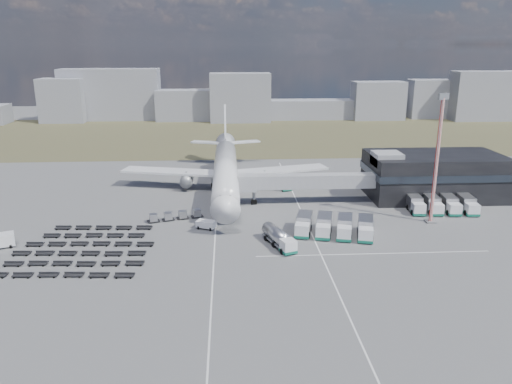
{
  "coord_description": "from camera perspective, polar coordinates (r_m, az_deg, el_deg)",
  "views": [
    {
      "loc": [
        0.57,
        -84.63,
        34.02
      ],
      "look_at": [
        6.43,
        16.44,
        4.0
      ],
      "focal_mm": 35.0,
      "sensor_mm": 36.0,
      "label": 1
    }
  ],
  "objects": [
    {
      "name": "lane_markings",
      "position": [
        94.45,
        2.5,
        -4.61
      ],
      "size": [
        47.12,
        110.0,
        0.01
      ],
      "color": "silver",
      "rests_on": "ground"
    },
    {
      "name": "service_trucks_near",
      "position": [
        93.67,
        8.93,
        -3.88
      ],
      "size": [
        15.48,
        10.96,
        3.11
      ],
      "rotation": [
        0.0,
        0.0,
        -0.25
      ],
      "color": "white",
      "rests_on": "ground"
    },
    {
      "name": "pushback_tug",
      "position": [
        96.38,
        -5.7,
        -3.73
      ],
      "size": [
        4.14,
        3.34,
        1.6
      ],
      "primitive_type": "cube",
      "rotation": [
        0.0,
        0.0,
        -0.42
      ],
      "color": "white",
      "rests_on": "ground"
    },
    {
      "name": "ground",
      "position": [
        91.21,
        -3.45,
        -5.41
      ],
      "size": [
        420.0,
        420.0,
        0.0
      ],
      "primitive_type": "plane",
      "color": "#565659",
      "rests_on": "ground"
    },
    {
      "name": "floodlight_mast",
      "position": [
        102.05,
        19.96,
        3.46
      ],
      "size": [
        2.39,
        1.96,
        25.36
      ],
      "rotation": [
        0.0,
        0.0,
        0.41
      ],
      "color": "red",
      "rests_on": "ground"
    },
    {
      "name": "skyline",
      "position": [
        235.22,
        -3.42,
        10.47
      ],
      "size": [
        295.35,
        26.43,
        23.37
      ],
      "color": "gray",
      "rests_on": "ground"
    },
    {
      "name": "terminal",
      "position": [
        121.85,
        19.59,
        1.89
      ],
      "size": [
        30.4,
        16.4,
        11.0
      ],
      "color": "black",
      "rests_on": "ground"
    },
    {
      "name": "jet_bridge",
      "position": [
        110.05,
        4.81,
        1.2
      ],
      "size": [
        30.3,
        3.8,
        7.05
      ],
      "color": "#939399",
      "rests_on": "ground"
    },
    {
      "name": "uld_row",
      "position": [
        101.81,
        -9.19,
        -2.67
      ],
      "size": [
        11.21,
        4.52,
        1.56
      ],
      "rotation": [
        0.0,
        0.0,
        0.28
      ],
      "color": "black",
      "rests_on": "ground"
    },
    {
      "name": "baggage_dollies",
      "position": [
        90.99,
        -19.23,
        -6.18
      ],
      "size": [
        24.07,
        23.04,
        0.7
      ],
      "rotation": [
        0.0,
        0.0,
        -0.06
      ],
      "color": "black",
      "rests_on": "ground"
    },
    {
      "name": "catering_truck",
      "position": [
        122.17,
        3.03,
        1.0
      ],
      "size": [
        4.39,
        6.41,
        2.72
      ],
      "rotation": [
        0.0,
        0.0,
        0.37
      ],
      "color": "white",
      "rests_on": "ground"
    },
    {
      "name": "airliner",
      "position": [
        120.48,
        -3.5,
        2.69
      ],
      "size": [
        51.59,
        64.53,
        17.62
      ],
      "color": "white",
      "rests_on": "ground"
    },
    {
      "name": "grass_strip",
      "position": [
        197.58,
        -3.46,
        6.57
      ],
      "size": [
        420.0,
        90.0,
        0.01
      ],
      "primitive_type": "cube",
      "color": "#46462A",
      "rests_on": "ground"
    },
    {
      "name": "service_trucks_far",
      "position": [
        112.25,
        20.43,
        -1.32
      ],
      "size": [
        14.14,
        8.6,
        3.01
      ],
      "rotation": [
        0.0,
        0.0,
        -0.09
      ],
      "color": "white",
      "rests_on": "ground"
    },
    {
      "name": "fuel_tanker",
      "position": [
        87.62,
        2.64,
        -5.26
      ],
      "size": [
        5.53,
        9.76,
        3.08
      ],
      "rotation": [
        0.0,
        0.0,
        0.35
      ],
      "color": "white",
      "rests_on": "ground"
    }
  ]
}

